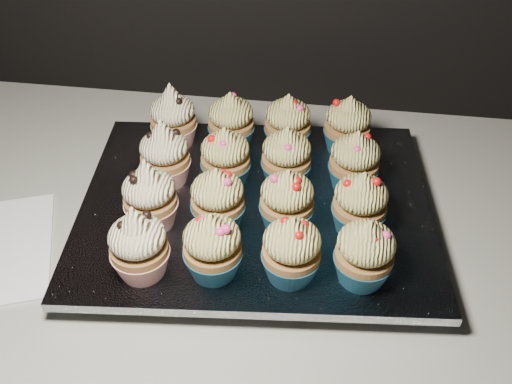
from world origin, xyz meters
TOP-DOWN VIEW (x-y plane):
  - worktop at (0.00, 1.70)m, footprint 2.44×0.64m
  - baking_tray at (-0.02, 1.71)m, footprint 0.42×0.34m
  - foil_lining at (-0.02, 1.71)m, footprint 0.46×0.37m
  - cupcake_0 at (-0.13, 1.59)m, footprint 0.06×0.06m
  - cupcake_1 at (-0.05, 1.60)m, footprint 0.06×0.06m
  - cupcake_2 at (0.03, 1.60)m, footprint 0.06×0.06m
  - cupcake_3 at (0.11, 1.61)m, footprint 0.06×0.06m
  - cupcake_4 at (-0.14, 1.66)m, footprint 0.06×0.06m
  - cupcake_5 at (-0.06, 1.67)m, footprint 0.06×0.06m
  - cupcake_6 at (0.02, 1.68)m, footprint 0.06×0.06m
  - cupcake_7 at (0.10, 1.69)m, footprint 0.06×0.06m
  - cupcake_8 at (-0.14, 1.74)m, footprint 0.06×0.06m
  - cupcake_9 at (-0.06, 1.75)m, footprint 0.06×0.06m
  - cupcake_10 at (0.01, 1.76)m, footprint 0.06×0.06m
  - cupcake_11 at (0.09, 1.76)m, footprint 0.06×0.06m
  - cupcake_12 at (-0.15, 1.82)m, footprint 0.06×0.06m
  - cupcake_13 at (-0.07, 1.83)m, footprint 0.06×0.06m
  - cupcake_14 at (0.01, 1.83)m, footprint 0.06×0.06m
  - cupcake_15 at (0.09, 1.84)m, footprint 0.06×0.06m

SIDE VIEW (x-z plane):
  - worktop at x=0.00m, z-range 0.86..0.90m
  - baking_tray at x=-0.02m, z-range 0.90..0.92m
  - foil_lining at x=-0.02m, z-range 0.92..0.93m
  - cupcake_1 at x=-0.05m, z-range 0.93..1.01m
  - cupcake_2 at x=0.03m, z-range 0.93..1.01m
  - cupcake_3 at x=0.11m, z-range 0.93..1.01m
  - cupcake_5 at x=-0.06m, z-range 0.93..1.01m
  - cupcake_6 at x=0.02m, z-range 0.93..1.01m
  - cupcake_7 at x=0.10m, z-range 0.93..1.01m
  - cupcake_9 at x=-0.06m, z-range 0.93..1.01m
  - cupcake_10 at x=0.01m, z-range 0.93..1.01m
  - cupcake_11 at x=0.09m, z-range 0.93..1.01m
  - cupcake_13 at x=-0.07m, z-range 0.93..1.01m
  - cupcake_14 at x=0.01m, z-range 0.93..1.01m
  - cupcake_15 at x=0.09m, z-range 0.93..1.01m
  - cupcake_0 at x=-0.13m, z-range 0.93..1.02m
  - cupcake_4 at x=-0.14m, z-range 0.93..1.02m
  - cupcake_8 at x=-0.14m, z-range 0.93..1.02m
  - cupcake_12 at x=-0.15m, z-range 0.93..1.02m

